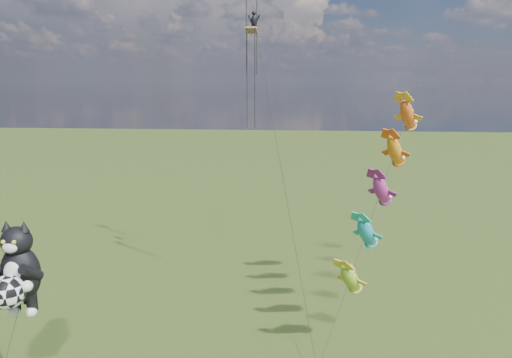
{
  "coord_description": "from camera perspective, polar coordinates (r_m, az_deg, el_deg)",
  "views": [
    {
      "loc": [
        13.03,
        -23.57,
        16.6
      ],
      "look_at": [
        9.67,
        10.71,
        9.87
      ],
      "focal_mm": 35.0,
      "sensor_mm": 36.0,
      "label": 1
    }
  ],
  "objects": [
    {
      "name": "cat_kite_rig",
      "position": [
        28.13,
        -25.71,
        -9.64
      ],
      "size": [
        2.33,
        4.11,
        9.82
      ],
      "rotation": [
        0.0,
        0.0,
        -0.21
      ],
      "color": "brown",
      "rests_on": "ground"
    },
    {
      "name": "fish_windsock_rig",
      "position": [
        33.97,
        14.1,
        -1.24
      ],
      "size": [
        8.03,
        13.92,
        17.01
      ],
      "rotation": [
        0.0,
        0.0,
        -0.19
      ],
      "color": "brown",
      "rests_on": "ground"
    },
    {
      "name": "parafoil_rig",
      "position": [
        39.38,
        -0.13,
        16.73
      ],
      "size": [
        6.29,
        16.71,
        25.88
      ],
      "rotation": [
        0.0,
        0.0,
        0.41
      ],
      "color": "brown",
      "rests_on": "ground"
    }
  ]
}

